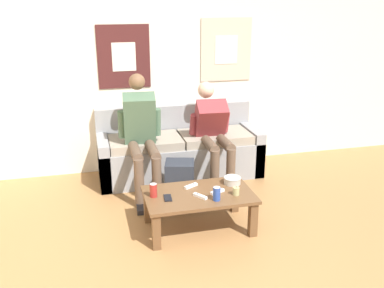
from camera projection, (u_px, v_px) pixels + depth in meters
wall_back at (175, 65)px, 5.15m from camera, size 10.00×0.07×2.55m
couch at (179, 152)px, 5.13m from camera, size 1.91×0.70×0.80m
coffee_table at (199, 200)px, 3.90m from camera, size 0.99×0.60×0.36m
person_seated_adult at (141, 132)px, 4.56m from camera, size 0.47×0.89×1.27m
person_seated_teen at (213, 130)px, 4.82m from camera, size 0.47×0.97×1.12m
backpack at (180, 183)px, 4.48m from camera, size 0.36×0.35×0.43m
ceramic_bowl at (232, 180)px, 4.07m from camera, size 0.17×0.17×0.07m
pillar_candle at (236, 191)px, 3.84m from camera, size 0.06×0.06×0.08m
drink_can_blue at (217, 194)px, 3.73m from camera, size 0.07×0.07×0.12m
drink_can_red at (153, 190)px, 3.80m from camera, size 0.07×0.07×0.12m
game_controller_near_left at (191, 186)px, 4.01m from camera, size 0.14×0.10×0.03m
game_controller_near_right at (217, 192)px, 3.89m from camera, size 0.15×0.09×0.03m
game_controller_far_center at (200, 196)px, 3.80m from camera, size 0.11×0.14×0.03m
cell_phone at (168, 198)px, 3.78m from camera, size 0.08×0.14×0.01m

